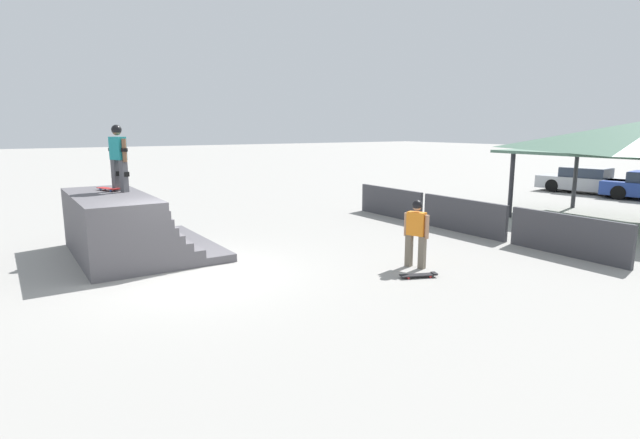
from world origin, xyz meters
TOP-DOWN VIEW (x-y plane):
  - ground_plane at (0.00, 0.00)m, footprint 160.00×160.00m
  - quarter_pipe_ramp at (-2.62, -0.79)m, footprint 4.26×3.26m
  - skater_on_deck at (-3.06, -0.70)m, footprint 0.72×0.42m
  - skateboard_on_deck at (-3.40, -0.93)m, footprint 0.83×0.47m
  - bystander_walking at (2.21, 4.63)m, footprint 0.62×0.34m
  - skateboard_on_ground at (2.86, 4.15)m, footprint 0.49×0.84m
  - barrier_fence at (0.13, 8.60)m, footprint 9.95×0.12m
  - parked_car_silver at (-3.00, 21.13)m, footprint 4.73×2.27m

SIDE VIEW (x-z plane):
  - ground_plane at x=0.00m, z-range 0.00..0.00m
  - skateboard_on_ground at x=2.86m, z-range 0.01..0.10m
  - barrier_fence at x=0.13m, z-range 0.00..1.05m
  - parked_car_silver at x=-3.00m, z-range -0.03..1.24m
  - quarter_pipe_ramp at x=-2.62m, z-range -0.09..1.49m
  - bystander_walking at x=2.21m, z-range 0.14..1.72m
  - skateboard_on_deck at x=-3.40m, z-range 1.60..1.68m
  - skater_on_deck at x=-3.06m, z-range 1.71..3.40m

